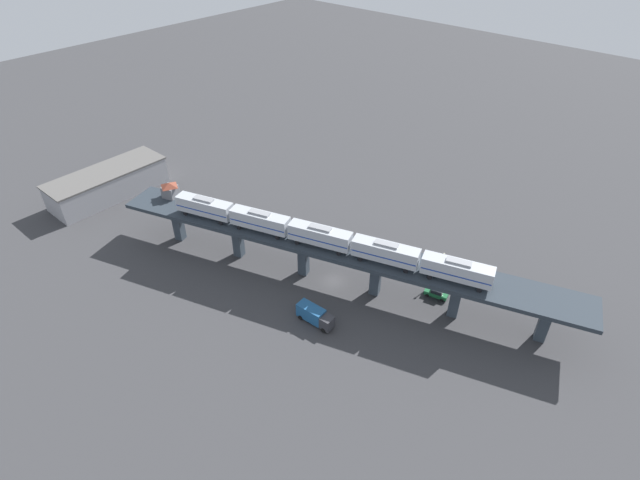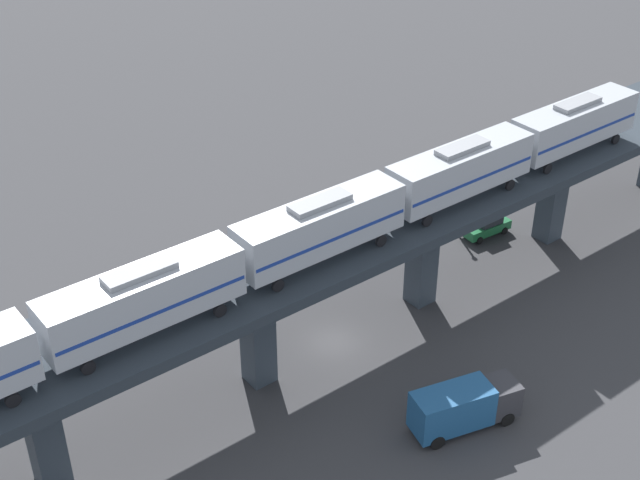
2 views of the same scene
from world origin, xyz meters
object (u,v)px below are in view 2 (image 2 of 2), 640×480
(street_car_white, at_px, (236,269))
(delivery_truck, at_px, (464,406))
(street_car_green, at_px, (486,225))
(street_lamp, at_px, (447,173))
(subway_train, at_px, (320,226))
(street_car_blue, at_px, (344,239))

(street_car_white, bearing_deg, delivery_truck, -155.98)
(street_car_green, distance_m, street_lamp, 5.72)
(delivery_truck, height_order, street_lamp, street_lamp)
(street_car_white, bearing_deg, street_car_green, -91.44)
(street_car_green, height_order, delivery_truck, delivery_truck)
(subway_train, distance_m, delivery_truck, 14.61)
(street_car_green, relative_size, delivery_truck, 0.64)
(delivery_truck, bearing_deg, street_car_blue, -1.05)
(street_car_green, bearing_deg, street_car_white, 88.56)
(delivery_truck, relative_size, street_lamp, 1.06)
(subway_train, bearing_deg, street_lamp, -47.46)
(street_car_white, distance_m, street_car_blue, 9.87)
(street_car_blue, bearing_deg, street_car_green, -98.85)
(street_car_white, height_order, street_car_green, same)
(street_car_green, xyz_separation_m, delivery_truck, (-20.44, 12.78, 0.82))
(delivery_truck, bearing_deg, street_car_green, -32.01)
(street_car_green, height_order, street_lamp, street_lamp)
(subway_train, height_order, street_car_green, subway_train)
(street_car_blue, bearing_deg, street_car_white, 97.97)
(street_car_white, distance_m, street_car_green, 22.15)
(subway_train, height_order, delivery_truck, subway_train)
(subway_train, xyz_separation_m, street_car_white, (12.20, 2.79, -10.47))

